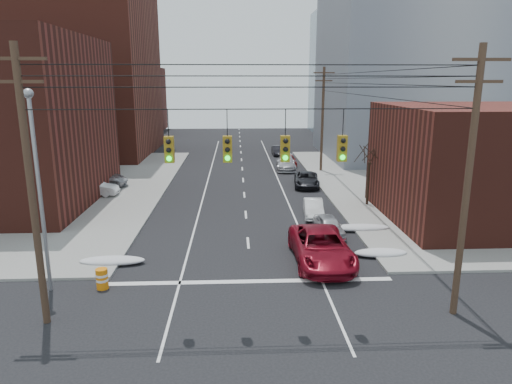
{
  "coord_description": "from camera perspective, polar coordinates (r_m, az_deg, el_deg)",
  "views": [
    {
      "loc": [
        -0.68,
        -14.25,
        9.65
      ],
      "look_at": [
        0.52,
        12.79,
        3.0
      ],
      "focal_mm": 32.0,
      "sensor_mm": 36.0,
      "label": 1
    }
  ],
  "objects": [
    {
      "name": "bare_tree",
      "position": [
        36.5,
        13.86,
        1.81
      ],
      "size": [
        2.09,
        2.2,
        4.93
      ],
      "color": "black",
      "rests_on": "ground"
    },
    {
      "name": "traffic_signals",
      "position": [
        17.42,
        0.04,
        5.61
      ],
      "size": [
        17.0,
        0.42,
        2.02
      ],
      "color": "black",
      "rests_on": "ground"
    },
    {
      "name": "ground",
      "position": [
        17.22,
        0.17,
        -20.27
      ],
      "size": [
        160.0,
        160.0,
        0.0
      ],
      "primitive_type": "plane",
      "color": "black",
      "rests_on": "ground"
    },
    {
      "name": "utility_pole_right",
      "position": [
        19.92,
        24.97,
        1.31
      ],
      "size": [
        2.2,
        0.28,
        11.0
      ],
      "color": "#473323",
      "rests_on": "ground"
    },
    {
      "name": "snow_ne",
      "position": [
        26.8,
        15.31,
        -7.33
      ],
      "size": [
        3.0,
        1.08,
        0.42
      ],
      "primitive_type": "ellipsoid",
      "color": "silver",
      "rests_on": "ground"
    },
    {
      "name": "utility_pole_far",
      "position": [
        49.27,
        8.31,
        9.16
      ],
      "size": [
        2.2,
        0.28,
        11.0
      ],
      "color": "#473323",
      "rests_on": "ground"
    },
    {
      "name": "snow_east_far",
      "position": [
        30.86,
        12.8,
        -4.36
      ],
      "size": [
        4.0,
        1.08,
        0.42
      ],
      "primitive_type": "ellipsoid",
      "color": "silver",
      "rests_on": "ground"
    },
    {
      "name": "utility_pole_left",
      "position": [
        19.33,
        -26.35,
        0.82
      ],
      "size": [
        2.2,
        0.28,
        11.0
      ],
      "color": "#473323",
      "rests_on": "ground"
    },
    {
      "name": "building_brick_tall",
      "position": [
        66.69,
        -24.15,
        17.26
      ],
      "size": [
        24.0,
        20.0,
        30.0
      ],
      "primitive_type": "cube",
      "color": "maroon",
      "rests_on": "ground"
    },
    {
      "name": "parked_car_c",
      "position": [
        42.65,
        6.34,
        1.56
      ],
      "size": [
        2.73,
        5.02,
        1.33
      ],
      "primitive_type": "imported",
      "rotation": [
        0.0,
        0.0,
        -0.11
      ],
      "color": "black",
      "rests_on": "ground"
    },
    {
      "name": "parked_car_f",
      "position": [
        60.55,
        2.69,
        5.2
      ],
      "size": [
        1.4,
        3.77,
        1.23
      ],
      "primitive_type": "imported",
      "rotation": [
        0.0,
        0.0,
        0.03
      ],
      "color": "black",
      "rests_on": "ground"
    },
    {
      "name": "lot_car_b",
      "position": [
        43.89,
        -19.16,
        1.51
      ],
      "size": [
        5.62,
        3.28,
        1.47
      ],
      "primitive_type": "imported",
      "rotation": [
        0.0,
        0.0,
        1.74
      ],
      "color": "#B0B1B5",
      "rests_on": "sidewalk_nw"
    },
    {
      "name": "building_brick_far",
      "position": [
        91.88,
        -18.88,
        10.8
      ],
      "size": [
        22.0,
        18.0,
        12.0
      ],
      "primitive_type": "cube",
      "color": "#4F2017",
      "rests_on": "ground"
    },
    {
      "name": "building_office",
      "position": [
        62.57,
        19.46,
        15.66
      ],
      "size": [
        22.0,
        20.0,
        25.0
      ],
      "primitive_type": "cube",
      "color": "gray",
      "rests_on": "ground"
    },
    {
      "name": "lot_car_a",
      "position": [
        40.79,
        -19.59,
        0.48
      ],
      "size": [
        4.08,
        1.6,
        1.32
      ],
      "primitive_type": "imported",
      "rotation": [
        0.0,
        0.0,
        1.52
      ],
      "color": "silver",
      "rests_on": "sidewalk_nw"
    },
    {
      "name": "parked_car_a",
      "position": [
        29.57,
        9.11,
        -4.17
      ],
      "size": [
        1.77,
        3.72,
        1.23
      ],
      "primitive_type": "imported",
      "rotation": [
        0.0,
        0.0,
        0.09
      ],
      "color": "#B2B2B7",
      "rests_on": "ground"
    },
    {
      "name": "building_storefront",
      "position": [
        36.0,
        28.81,
        3.06
      ],
      "size": [
        16.0,
        12.0,
        8.0
      ],
      "primitive_type": "cube",
      "color": "#4F2017",
      "rests_on": "ground"
    },
    {
      "name": "building_glass",
      "position": [
        87.8,
        14.24,
        14.27
      ],
      "size": [
        20.0,
        18.0,
        22.0
      ],
      "primitive_type": "cube",
      "color": "gray",
      "rests_on": "ground"
    },
    {
      "name": "lot_car_c",
      "position": [
        40.73,
        -26.75,
        -0.25
      ],
      "size": [
        4.67,
        2.45,
        1.29
      ],
      "primitive_type": "imported",
      "rotation": [
        0.0,
        0.0,
        1.72
      ],
      "color": "black",
      "rests_on": "sidewalk_nw"
    },
    {
      "name": "street_light",
      "position": [
        22.47,
        -25.62,
        1.9
      ],
      "size": [
        0.44,
        0.44,
        9.32
      ],
      "color": "gray",
      "rests_on": "ground"
    },
    {
      "name": "parked_car_b",
      "position": [
        33.35,
        7.19,
        -2.02
      ],
      "size": [
        1.67,
        3.86,
        1.24
      ],
      "primitive_type": "imported",
      "rotation": [
        0.0,
        0.0,
        -0.1
      ],
      "color": "white",
      "rests_on": "ground"
    },
    {
      "name": "parked_car_e",
      "position": [
        53.22,
        4.13,
        4.01
      ],
      "size": [
        1.62,
        3.76,
        1.27
      ],
      "primitive_type": "imported",
      "rotation": [
        0.0,
        0.0,
        0.04
      ],
      "color": "maroon",
      "rests_on": "ground"
    },
    {
      "name": "parked_car_d",
      "position": [
        50.53,
        3.78,
        3.62
      ],
      "size": [
        2.49,
        5.29,
        1.49
      ],
      "primitive_type": "imported",
      "rotation": [
        0.0,
        0.0,
        -0.08
      ],
      "color": "#AAA9AE",
      "rests_on": "ground"
    },
    {
      "name": "red_pickup",
      "position": [
        25.06,
        8.15,
        -6.81
      ],
      "size": [
        3.02,
        6.42,
        1.77
      ],
      "primitive_type": "imported",
      "rotation": [
        0.0,
        0.0,
        0.01
      ],
      "color": "maroon",
      "rests_on": "ground"
    },
    {
      "name": "snow_nw",
      "position": [
        25.98,
        -17.53,
        -8.18
      ],
      "size": [
        3.5,
        1.08,
        0.42
      ],
      "primitive_type": "ellipsoid",
      "color": "silver",
      "rests_on": "ground"
    },
    {
      "name": "construction_barrel",
      "position": [
        23.16,
        -18.69,
        -10.2
      ],
      "size": [
        0.72,
        0.72,
        1.0
      ],
      "rotation": [
        0.0,
        0.0,
        0.32
      ],
      "color": "orange",
      "rests_on": "ground"
    },
    {
      "name": "lot_car_d",
      "position": [
        41.88,
        -25.01,
        0.34
      ],
      "size": [
        4.23,
        2.15,
        1.38
      ],
      "primitive_type": "imported",
      "rotation": [
        0.0,
        0.0,
        1.44
      ],
      "color": "#A5A5A9",
      "rests_on": "sidewalk_nw"
    }
  ]
}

